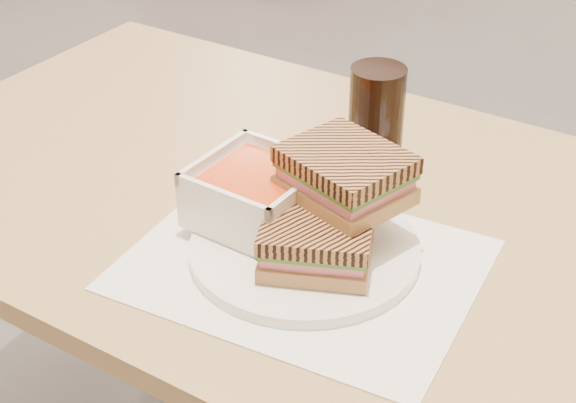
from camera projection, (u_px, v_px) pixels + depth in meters
The scene contains 7 objects.
main_table at pixel (304, 269), 1.16m from camera, with size 1.21×0.71×0.75m.
tray_liner at pixel (303, 265), 0.98m from camera, with size 0.41×0.34×0.00m.
plate at pixel (304, 249), 0.99m from camera, with size 0.27×0.27×0.01m.
soup_bowl at pixel (257, 196), 1.02m from camera, with size 0.14×0.14×0.07m.
panini_lower at pixel (317, 242), 0.95m from camera, with size 0.15×0.14×0.05m.
panini_upper at pixel (345, 175), 0.96m from camera, with size 0.16×0.14×0.06m.
cola_glass at pixel (376, 123), 1.11m from camera, with size 0.07×0.07×0.15m.
Camera 1 is at (0.45, -2.68, 1.35)m, focal length 53.81 mm.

